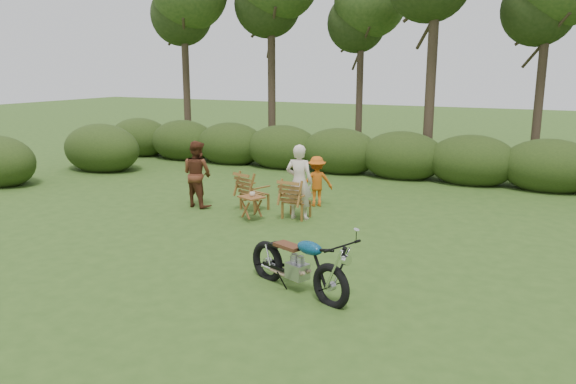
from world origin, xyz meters
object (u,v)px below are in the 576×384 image
at_px(lawn_chair_right, 296,218).
at_px(adult_b, 198,206).
at_px(cup, 252,194).
at_px(adult_a, 299,219).
at_px(lawn_chair_left, 255,210).
at_px(motorcycle, 297,291).
at_px(child, 316,206).
at_px(side_table, 252,208).

bearing_deg(lawn_chair_right, adult_b, 4.44).
distance_m(lawn_chair_right, cup, 1.13).
distance_m(lawn_chair_right, adult_b, 2.55).
relative_size(adult_a, adult_b, 1.04).
height_order(lawn_chair_left, cup, cup).
xyz_separation_m(motorcycle, lawn_chair_right, (-1.76, 3.71, 0.00)).
bearing_deg(cup, adult_b, 164.57).
relative_size(cup, child, 0.10).
relative_size(motorcycle, side_table, 3.60).
relative_size(adult_b, child, 1.32).
distance_m(side_table, cup, 0.31).
bearing_deg(cup, lawn_chair_right, 36.53).
height_order(motorcycle, lawn_chair_right, motorcycle).
bearing_deg(adult_a, lawn_chair_left, -18.39).
xyz_separation_m(lawn_chair_right, adult_b, (-2.54, -0.09, 0.00)).
bearing_deg(lawn_chair_right, motorcycle, 117.91).
bearing_deg(child, lawn_chair_right, 58.26).
distance_m(motorcycle, cup, 4.07).
bearing_deg(side_table, adult_b, 163.58).
height_order(lawn_chair_left, adult_a, adult_a).
bearing_deg(child, adult_a, 62.00).
height_order(lawn_chair_left, side_table, side_table).
relative_size(side_table, adult_a, 0.32).
relative_size(lawn_chair_left, adult_a, 0.55).
bearing_deg(side_table, adult_a, 33.57).
distance_m(cup, adult_a, 1.17).
xyz_separation_m(lawn_chair_right, cup, (-0.78, -0.57, 0.58)).
xyz_separation_m(side_table, adult_a, (0.86, 0.57, -0.27)).
relative_size(lawn_chair_right, adult_b, 0.56).
distance_m(lawn_chair_left, side_table, 0.97).
distance_m(motorcycle, adult_b, 5.63).
xyz_separation_m(motorcycle, adult_a, (-1.68, 3.67, 0.00)).
distance_m(cup, adult_b, 1.92).
bearing_deg(motorcycle, child, 131.71).
height_order(lawn_chair_right, cup, cup).
bearing_deg(side_table, lawn_chair_left, 115.62).
height_order(motorcycle, side_table, motorcycle).
height_order(lawn_chair_right, lawn_chair_left, lawn_chair_left).
distance_m(lawn_chair_left, child, 1.50).
height_order(lawn_chair_right, side_table, side_table).
bearing_deg(child, motorcycle, 76.70).
distance_m(side_table, adult_a, 1.07).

